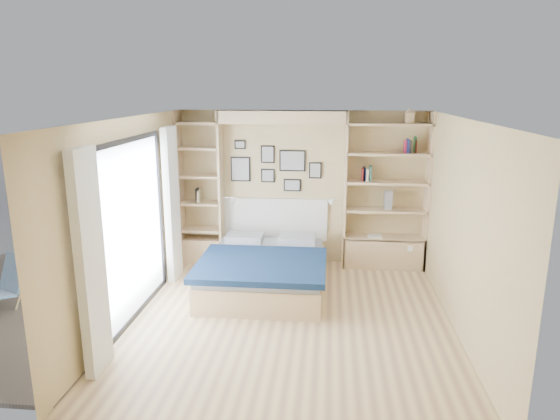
# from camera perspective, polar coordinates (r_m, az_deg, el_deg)

# --- Properties ---
(ground) EXTENTS (4.50, 4.50, 0.00)m
(ground) POSITION_cam_1_polar(r_m,az_deg,el_deg) (6.42, 1.17, -12.47)
(ground) COLOR #DDBF84
(ground) RESTS_ON ground
(room_shell) EXTENTS (4.50, 4.50, 4.50)m
(room_shell) POSITION_cam_1_polar(r_m,az_deg,el_deg) (7.52, -0.80, 0.22)
(room_shell) COLOR tan
(room_shell) RESTS_ON ground
(bed) EXTENTS (1.76, 2.31, 1.07)m
(bed) POSITION_cam_1_polar(r_m,az_deg,el_deg) (7.29, -1.73, -6.80)
(bed) COLOR beige
(bed) RESTS_ON ground
(photo_gallery) EXTENTS (1.48, 0.02, 0.82)m
(photo_gallery) POSITION_cam_1_polar(r_m,az_deg,el_deg) (8.11, -0.71, 5.01)
(photo_gallery) COLOR black
(photo_gallery) RESTS_ON ground
(reading_lamps) EXTENTS (1.92, 0.12, 0.15)m
(reading_lamps) POSITION_cam_1_polar(r_m,az_deg,el_deg) (7.97, 0.21, 1.18)
(reading_lamps) COLOR silver
(reading_lamps) RESTS_ON ground
(shelf_decor) EXTENTS (3.48, 0.23, 2.03)m
(shelf_decor) POSITION_cam_1_polar(r_m,az_deg,el_deg) (7.93, 10.81, 5.24)
(shelf_decor) COLOR #A51E1E
(shelf_decor) RESTS_ON ground
(deck) EXTENTS (3.20, 4.00, 0.05)m
(deck) POSITION_cam_1_polar(r_m,az_deg,el_deg) (7.58, -27.56, -9.89)
(deck) COLOR brown
(deck) RESTS_ON ground
(deck_chair) EXTENTS (0.69, 0.83, 0.72)m
(deck_chair) POSITION_cam_1_polar(r_m,az_deg,el_deg) (7.52, -29.27, -7.46)
(deck_chair) COLOR tan
(deck_chair) RESTS_ON ground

